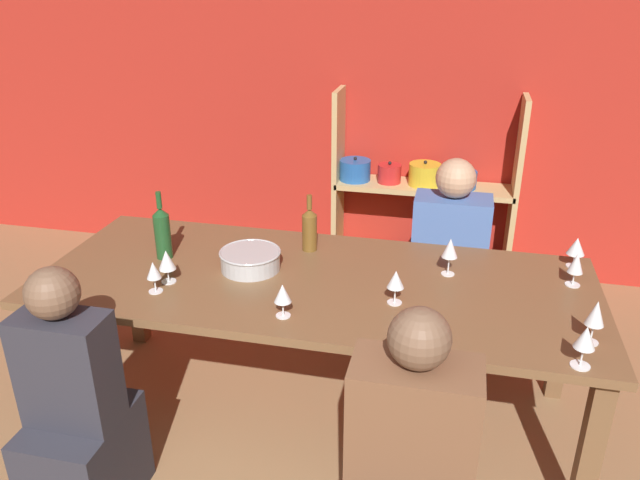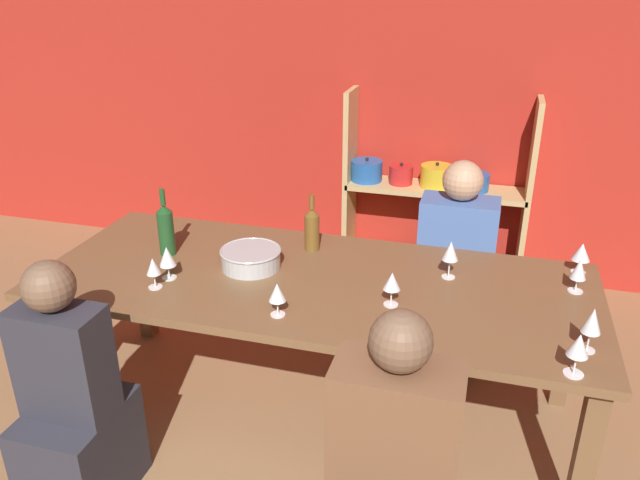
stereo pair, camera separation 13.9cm
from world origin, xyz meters
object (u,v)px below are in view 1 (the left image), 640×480
(wine_glass_red_a, at_px, (154,271))
(person_far_a, at_px, (447,278))
(wine_bottle_dark, at_px, (310,229))
(person_near_b, at_px, (79,425))
(shelf_unit, at_px, (418,215))
(mixing_bowl, at_px, (250,259))
(wine_glass_white_e, at_px, (585,339))
(wine_glass_white_b, at_px, (450,249))
(wine_glass_empty_a, at_px, (596,314))
(wine_glass_red_b, at_px, (167,261))
(wine_bottle_green, at_px, (162,232))
(wine_glass_white_d, at_px, (396,280))
(wine_glass_white_a, at_px, (576,247))
(dining_table, at_px, (315,294))
(wine_glass_white_c, at_px, (283,294))
(wine_glass_red_c, at_px, (576,264))

(wine_glass_red_a, bearing_deg, person_far_a, 42.01)
(wine_bottle_dark, height_order, person_near_b, person_near_b)
(shelf_unit, relative_size, mixing_bowl, 4.55)
(wine_glass_white_e, height_order, person_far_a, person_far_a)
(wine_glass_white_b, height_order, wine_glass_empty_a, wine_glass_white_b)
(wine_glass_red_b, bearing_deg, wine_glass_white_e, -8.85)
(mixing_bowl, relative_size, wine_glass_white_e, 1.77)
(wine_bottle_green, bearing_deg, shelf_unit, 54.90)
(wine_glass_white_d, bearing_deg, wine_glass_white_a, 34.42)
(wine_bottle_green, distance_m, wine_glass_red_b, 0.27)
(dining_table, xyz_separation_m, wine_bottle_dark, (-0.10, 0.30, 0.19))
(wine_glass_white_c, bearing_deg, wine_glass_white_a, 31.59)
(wine_glass_white_a, bearing_deg, person_far_a, 142.80)
(wine_bottle_dark, relative_size, person_near_b, 0.26)
(wine_bottle_green, distance_m, wine_glass_red_a, 0.36)
(wine_glass_white_c, height_order, wine_glass_red_b, wine_glass_red_b)
(wine_glass_red_b, bearing_deg, wine_bottle_green, 119.36)
(wine_bottle_dark, bearing_deg, person_near_b, -122.34)
(wine_bottle_dark, xyz_separation_m, wine_glass_red_b, (-0.54, -0.48, -0.01))
(wine_glass_red_b, xyz_separation_m, wine_glass_red_c, (1.78, 0.38, 0.00))
(wine_glass_white_d, relative_size, person_far_a, 0.13)
(wine_glass_red_c, bearing_deg, wine_bottle_dark, 175.18)
(wine_glass_red_c, xyz_separation_m, person_far_a, (-0.55, 0.64, -0.46))
(wine_glass_white_c, bearing_deg, wine_glass_red_a, 172.96)
(dining_table, relative_size, wine_glass_white_d, 16.62)
(person_near_b, bearing_deg, wine_bottle_dark, 57.66)
(wine_glass_white_b, xyz_separation_m, person_near_b, (-1.37, -0.95, -0.48))
(shelf_unit, distance_m, dining_table, 1.70)
(shelf_unit, relative_size, dining_table, 0.52)
(wine_bottle_green, distance_m, person_near_b, 0.96)
(wine_glass_white_a, distance_m, wine_glass_red_b, 1.90)
(dining_table, distance_m, wine_glass_red_b, 0.69)
(wine_glass_empty_a, relative_size, wine_glass_red_b, 1.15)
(dining_table, height_order, wine_glass_empty_a, wine_glass_empty_a)
(wine_bottle_dark, bearing_deg, wine_bottle_green, -159.86)
(shelf_unit, height_order, wine_glass_white_b, shelf_unit)
(wine_glass_red_c, bearing_deg, wine_glass_white_e, -95.11)
(person_near_b, bearing_deg, wine_glass_red_a, 75.63)
(shelf_unit, bearing_deg, wine_glass_white_c, -101.27)
(wine_glass_white_b, bearing_deg, mixing_bowl, -170.59)
(wine_glass_white_c, xyz_separation_m, wine_glass_red_c, (1.19, 0.55, 0.00))
(person_near_b, bearing_deg, wine_glass_red_b, 76.48)
(wine_glass_white_b, relative_size, wine_glass_empty_a, 1.01)
(wine_glass_empty_a, height_order, person_far_a, person_far_a)
(mixing_bowl, height_order, wine_glass_empty_a, wine_glass_empty_a)
(wine_glass_red_a, bearing_deg, wine_glass_white_d, 7.44)
(wine_bottle_green, relative_size, wine_glass_white_a, 2.29)
(wine_glass_red_b, relative_size, person_far_a, 0.14)
(wine_glass_red_c, bearing_deg, person_far_a, 130.79)
(person_far_a, relative_size, person_near_b, 1.02)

